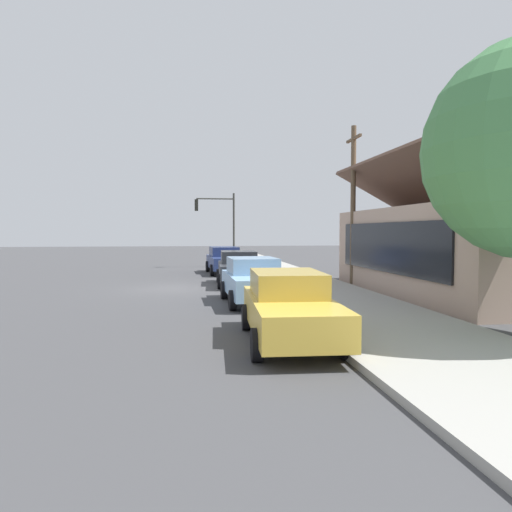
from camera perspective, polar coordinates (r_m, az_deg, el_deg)
ground_plane at (r=21.15m, az=-9.36°, el=-3.91°), size 120.00×120.00×0.00m
sidewalk_curb at (r=21.75m, az=5.59°, el=-3.48°), size 60.00×4.20×0.16m
car_navy at (r=28.41m, az=-3.81°, el=-0.46°), size 4.87×2.21×1.59m
car_charcoal at (r=22.21m, az=-2.09°, el=-1.43°), size 4.58×2.22×1.59m
car_skyblue at (r=16.60m, az=-0.25°, el=-2.94°), size 4.40×2.18×1.59m
car_mustard at (r=10.87m, az=4.06°, el=-6.10°), size 4.88×2.20×1.59m
storefront_building at (r=20.99m, az=25.16°, el=0.96°), size 12.43×7.94×5.63m
traffic_light_main at (r=33.03m, az=-4.54°, el=4.66°), size 0.37×2.79×5.20m
utility_pole_wooden at (r=22.92m, az=11.68°, el=6.43°), size 1.80×0.24×7.50m
fire_hydrant_red at (r=16.31m, az=5.18°, el=-4.18°), size 0.22×0.22×0.71m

